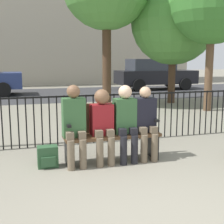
{
  "coord_description": "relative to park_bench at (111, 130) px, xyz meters",
  "views": [
    {
      "loc": [
        -1.4,
        -2.53,
        1.62
      ],
      "look_at": [
        0.0,
        2.08,
        0.8
      ],
      "focal_mm": 50.0,
      "sensor_mm": 36.0,
      "label": 1
    }
  ],
  "objects": [
    {
      "name": "seated_person_0",
      "position": [
        -0.61,
        -0.12,
        0.2
      ],
      "size": [
        0.34,
        0.39,
        1.24
      ],
      "color": "brown",
      "rests_on": "ground"
    },
    {
      "name": "street_surface",
      "position": [
        0.0,
        9.85,
        -0.48
      ],
      "size": [
        24.0,
        6.0,
        0.01
      ],
      "color": "#333335",
      "rests_on": "ground"
    },
    {
      "name": "park_bench",
      "position": [
        0.0,
        0.0,
        0.0
      ],
      "size": [
        1.53,
        0.45,
        0.92
      ],
      "color": "#4C331E",
      "rests_on": "ground"
    },
    {
      "name": "backpack",
      "position": [
        -1.02,
        -0.07,
        -0.33
      ],
      "size": [
        0.3,
        0.23,
        0.32
      ],
      "color": "#284C2D",
      "rests_on": "ground"
    },
    {
      "name": "parked_car_1",
      "position": [
        5.61,
        10.66,
        0.36
      ],
      "size": [
        4.2,
        1.94,
        1.62
      ],
      "color": "black",
      "rests_on": "ground"
    },
    {
      "name": "tree_2",
      "position": [
        4.34,
        3.81,
        2.8
      ],
      "size": [
        2.52,
        2.52,
        4.57
      ],
      "color": "brown",
      "rests_on": "ground"
    },
    {
      "name": "seated_person_3",
      "position": [
        0.55,
        -0.13,
        0.17
      ],
      "size": [
        0.34,
        0.39,
        1.19
      ],
      "color": "brown",
      "rests_on": "ground"
    },
    {
      "name": "seated_person_1",
      "position": [
        -0.17,
        -0.13,
        0.18
      ],
      "size": [
        0.34,
        0.39,
        1.17
      ],
      "color": "brown",
      "rests_on": "ground"
    },
    {
      "name": "tree_0",
      "position": [
        4.09,
        5.76,
        2.45
      ],
      "size": [
        3.08,
        3.08,
        4.49
      ],
      "color": "#422D1E",
      "rests_on": "ground"
    },
    {
      "name": "fence_railing",
      "position": [
        -0.02,
        1.11,
        0.07
      ],
      "size": [
        9.01,
        0.03,
        0.95
      ],
      "color": "black",
      "rests_on": "ground"
    },
    {
      "name": "seated_person_2",
      "position": [
        0.21,
        -0.13,
        0.2
      ],
      "size": [
        0.34,
        0.39,
        1.22
      ],
      "color": "black",
      "rests_on": "ground"
    }
  ]
}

